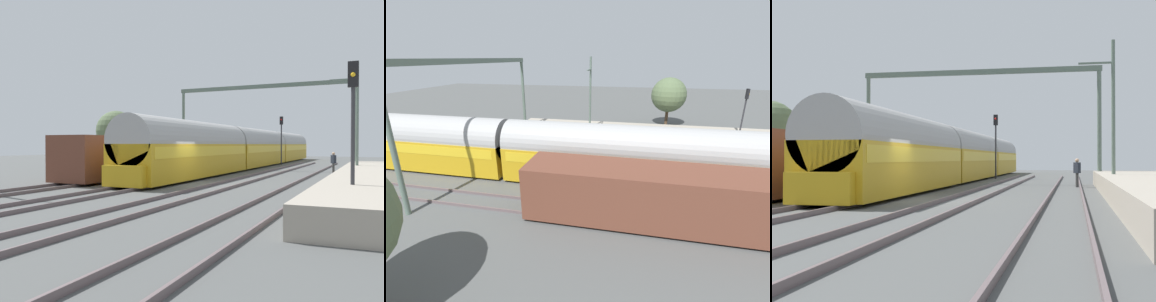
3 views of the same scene
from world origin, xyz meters
TOP-DOWN VIEW (x-y plane):
  - ground at (0.00, 0.00)m, footprint 120.00×120.00m
  - track_far_west at (-6.05, 0.00)m, footprint 1.52×60.00m
  - track_west at (-2.02, 0.00)m, footprint 1.51×60.00m
  - track_east at (2.02, 0.00)m, footprint 1.51×60.00m
  - track_far_east at (6.05, 0.00)m, footprint 1.52×60.00m
  - platform at (9.87, 2.00)m, footprint 4.40×28.00m
  - passenger_train at (-2.02, 20.17)m, footprint 2.93×49.20m
  - freight_car at (-6.05, 2.28)m, footprint 2.80×13.00m
  - person_crossing at (6.59, 11.76)m, footprint 0.44×0.46m
  - railway_signal_near at (8.91, -6.25)m, footprint 0.36×0.30m
  - railway_signal_far at (-0.10, 23.84)m, footprint 0.36×0.30m
  - catenary_gantry at (0.00, 15.04)m, footprint 16.50×0.28m
  - catenary_pole_east_mid at (8.40, 8.07)m, footprint 1.90×0.20m
  - tree_west_background at (-13.83, 11.69)m, footprint 3.98×3.98m

SIDE VIEW (x-z plane):
  - ground at x=0.00m, z-range 0.00..0.00m
  - track_far_west at x=-6.05m, z-range 0.00..0.16m
  - track_west at x=-2.02m, z-range 0.00..0.16m
  - track_east at x=2.02m, z-range 0.00..0.16m
  - track_far_east at x=6.05m, z-range 0.00..0.16m
  - platform at x=9.87m, z-range 0.00..0.90m
  - person_crossing at x=6.59m, z-range 0.16..1.89m
  - freight_car at x=-6.05m, z-range 0.12..2.82m
  - passenger_train at x=-2.02m, z-range 0.06..3.88m
  - railway_signal_near at x=8.91m, z-range 0.72..5.98m
  - railway_signal_far at x=-0.10m, z-range 0.74..6.20m
  - tree_west_background at x=-13.83m, z-range 0.83..6.49m
  - catenary_pole_east_mid at x=8.40m, z-range 0.15..8.15m
  - catenary_gantry at x=0.00m, z-range 1.97..9.83m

